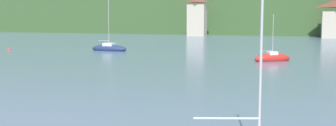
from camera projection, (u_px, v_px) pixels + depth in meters
The scene contains 5 objects.
wooded_hillside at pixel (256, 5), 124.27m from camera, with size 352.00×44.36×42.37m.
shore_building_west at pixel (197, 18), 97.85m from camera, with size 4.34×3.39×9.03m.
sailboat_far_2 at pixel (109, 48), 56.46m from camera, with size 5.41×2.06×7.33m.
sailboat_far_7 at pixel (272, 58), 43.17m from camera, with size 3.99×3.26×5.21m.
mooring_buoy_mid at pixel (9, 50), 57.61m from camera, with size 0.49×0.49×0.49m, color red.
Camera 1 is at (8.93, 19.39, 4.62)m, focal length 44.37 mm.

